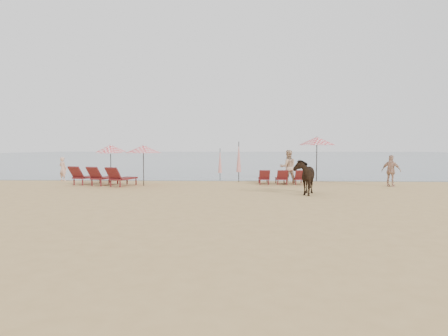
{
  "coord_description": "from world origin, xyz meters",
  "views": [
    {
      "loc": [
        0.71,
        -13.15,
        2.13
      ],
      "look_at": [
        0.0,
        5.0,
        1.1
      ],
      "focal_mm": 30.0,
      "sensor_mm": 36.0,
      "label": 1
    }
  ],
  "objects_px": {
    "umbrella_closed_left": "(239,157)",
    "cow": "(304,177)",
    "lounger_cluster_left": "(102,176)",
    "beachgoer_left": "(63,169)",
    "umbrella_closed_right": "(220,161)",
    "umbrella_open_right": "(317,141)",
    "umbrella_open_left_b": "(110,148)",
    "beachgoer_right_a": "(288,167)",
    "beachgoer_right_b": "(391,171)",
    "lounger_cluster_right": "(281,177)",
    "umbrella_open_left_a": "(143,149)"
  },
  "relations": [
    {
      "from": "umbrella_open_right",
      "to": "umbrella_open_left_a",
      "type": "bearing_deg",
      "value": -176.29
    },
    {
      "from": "umbrella_closed_left",
      "to": "beachgoer_right_a",
      "type": "relative_size",
      "value": 1.26
    },
    {
      "from": "lounger_cluster_left",
      "to": "beachgoer_right_b",
      "type": "bearing_deg",
      "value": 19.65
    },
    {
      "from": "umbrella_closed_left",
      "to": "beachgoer_left",
      "type": "height_order",
      "value": "umbrella_closed_left"
    },
    {
      "from": "umbrella_open_left_b",
      "to": "beachgoer_right_a",
      "type": "height_order",
      "value": "umbrella_open_left_b"
    },
    {
      "from": "beachgoer_right_a",
      "to": "lounger_cluster_right",
      "type": "bearing_deg",
      "value": 7.1
    },
    {
      "from": "cow",
      "to": "beachgoer_right_b",
      "type": "height_order",
      "value": "beachgoer_right_b"
    },
    {
      "from": "umbrella_open_left_b",
      "to": "umbrella_closed_right",
      "type": "bearing_deg",
      "value": -10.81
    },
    {
      "from": "lounger_cluster_left",
      "to": "beachgoer_left",
      "type": "height_order",
      "value": "beachgoer_left"
    },
    {
      "from": "lounger_cluster_left",
      "to": "umbrella_closed_left",
      "type": "distance_m",
      "value": 8.02
    },
    {
      "from": "umbrella_open_left_b",
      "to": "cow",
      "type": "relative_size",
      "value": 1.25
    },
    {
      "from": "umbrella_open_left_a",
      "to": "umbrella_open_right",
      "type": "distance_m",
      "value": 10.47
    },
    {
      "from": "lounger_cluster_right",
      "to": "umbrella_closed_left",
      "type": "xyz_separation_m",
      "value": [
        -2.43,
        1.51,
        1.11
      ]
    },
    {
      "from": "umbrella_closed_left",
      "to": "cow",
      "type": "xyz_separation_m",
      "value": [
        2.95,
        -5.93,
        -0.71
      ]
    },
    {
      "from": "umbrella_open_left_a",
      "to": "beachgoer_left",
      "type": "xyz_separation_m",
      "value": [
        -5.86,
        2.89,
        -1.26
      ]
    },
    {
      "from": "lounger_cluster_right",
      "to": "beachgoer_right_a",
      "type": "xyz_separation_m",
      "value": [
        0.38,
        0.08,
        0.58
      ]
    },
    {
      "from": "umbrella_open_right",
      "to": "beachgoer_left",
      "type": "bearing_deg",
      "value": 167.24
    },
    {
      "from": "umbrella_open_right",
      "to": "beachgoer_left",
      "type": "relative_size",
      "value": 1.85
    },
    {
      "from": "umbrella_open_right",
      "to": "beachgoer_right_a",
      "type": "xyz_separation_m",
      "value": [
        -2.0,
        -1.87,
        -1.52
      ]
    },
    {
      "from": "lounger_cluster_left",
      "to": "umbrella_closed_right",
      "type": "distance_m",
      "value": 7.13
    },
    {
      "from": "umbrella_closed_right",
      "to": "beachgoer_left",
      "type": "xyz_separation_m",
      "value": [
        -9.88,
        -0.33,
        -0.5
      ]
    },
    {
      "from": "cow",
      "to": "umbrella_closed_left",
      "type": "bearing_deg",
      "value": 130.02
    },
    {
      "from": "cow",
      "to": "beachgoer_right_b",
      "type": "distance_m",
      "value": 6.23
    },
    {
      "from": "lounger_cluster_right",
      "to": "umbrella_closed_right",
      "type": "relative_size",
      "value": 1.27
    },
    {
      "from": "umbrella_closed_left",
      "to": "cow",
      "type": "height_order",
      "value": "umbrella_closed_left"
    },
    {
      "from": "beachgoer_left",
      "to": "cow",
      "type": "bearing_deg",
      "value": -179.21
    },
    {
      "from": "umbrella_open_right",
      "to": "lounger_cluster_right",
      "type": "bearing_deg",
      "value": -154.03
    },
    {
      "from": "lounger_cluster_left",
      "to": "umbrella_open_right",
      "type": "bearing_deg",
      "value": 33.01
    },
    {
      "from": "umbrella_closed_left",
      "to": "beachgoer_left",
      "type": "relative_size",
      "value": 1.64
    },
    {
      "from": "umbrella_closed_left",
      "to": "umbrella_closed_right",
      "type": "distance_m",
      "value": 1.34
    },
    {
      "from": "cow",
      "to": "lounger_cluster_left",
      "type": "bearing_deg",
      "value": 175.42
    },
    {
      "from": "umbrella_open_left_a",
      "to": "beachgoer_right_a",
      "type": "distance_m",
      "value": 8.15
    },
    {
      "from": "umbrella_open_left_a",
      "to": "umbrella_closed_right",
      "type": "relative_size",
      "value": 1.1
    },
    {
      "from": "lounger_cluster_right",
      "to": "umbrella_open_left_a",
      "type": "bearing_deg",
      "value": -171.49
    },
    {
      "from": "umbrella_open_right",
      "to": "beachgoer_left",
      "type": "height_order",
      "value": "umbrella_open_right"
    },
    {
      "from": "lounger_cluster_left",
      "to": "beachgoer_left",
      "type": "xyz_separation_m",
      "value": [
        -3.49,
        2.73,
        0.25
      ]
    },
    {
      "from": "lounger_cluster_left",
      "to": "lounger_cluster_right",
      "type": "xyz_separation_m",
      "value": [
        9.99,
        0.97,
        -0.1
      ]
    },
    {
      "from": "lounger_cluster_left",
      "to": "umbrella_open_left_a",
      "type": "bearing_deg",
      "value": 15.75
    },
    {
      "from": "lounger_cluster_right",
      "to": "umbrella_open_right",
      "type": "bearing_deg",
      "value": 39.46
    },
    {
      "from": "beachgoer_right_a",
      "to": "beachgoer_right_b",
      "type": "relative_size",
      "value": 1.15
    },
    {
      "from": "umbrella_open_right",
      "to": "umbrella_closed_right",
      "type": "distance_m",
      "value": 6.1
    },
    {
      "from": "beachgoer_right_b",
      "to": "umbrella_open_right",
      "type": "bearing_deg",
      "value": -2.12
    },
    {
      "from": "lounger_cluster_right",
      "to": "umbrella_open_left_b",
      "type": "distance_m",
      "value": 10.81
    },
    {
      "from": "lounger_cluster_left",
      "to": "umbrella_closed_left",
      "type": "height_order",
      "value": "umbrella_closed_left"
    },
    {
      "from": "umbrella_open_left_b",
      "to": "beachgoer_left",
      "type": "distance_m",
      "value": 3.25
    },
    {
      "from": "umbrella_open_left_b",
      "to": "umbrella_open_right",
      "type": "relative_size",
      "value": 0.85
    },
    {
      "from": "umbrella_open_left_b",
      "to": "beachgoer_left",
      "type": "relative_size",
      "value": 1.57
    },
    {
      "from": "lounger_cluster_left",
      "to": "beachgoer_left",
      "type": "bearing_deg",
      "value": 161.7
    },
    {
      "from": "beachgoer_left",
      "to": "beachgoer_right_b",
      "type": "relative_size",
      "value": 0.88
    },
    {
      "from": "umbrella_open_left_a",
      "to": "beachgoer_left",
      "type": "bearing_deg",
      "value": 169.3
    }
  ]
}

